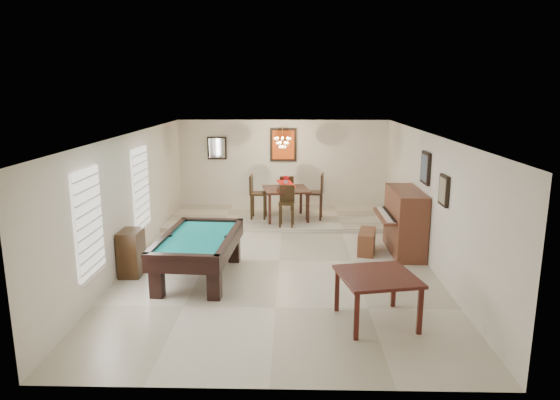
{
  "coord_description": "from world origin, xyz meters",
  "views": [
    {
      "loc": [
        0.25,
        -9.76,
        3.48
      ],
      "look_at": [
        0.0,
        0.6,
        1.15
      ],
      "focal_mm": 32.0,
      "sensor_mm": 36.0,
      "label": 1
    }
  ],
  "objects_px": {
    "dining_table": "(286,201)",
    "dining_chair_west": "(259,197)",
    "square_table": "(376,298)",
    "piano_bench": "(367,242)",
    "dining_chair_south": "(287,206)",
    "upright_piano": "(397,221)",
    "apothecary_chest": "(131,253)",
    "dining_chair_north": "(286,193)",
    "dining_chair_east": "(314,196)",
    "pool_table": "(199,257)",
    "flower_vase": "(286,180)",
    "chandelier": "(282,139)"
  },
  "relations": [
    {
      "from": "upright_piano",
      "to": "dining_chair_north",
      "type": "distance_m",
      "value": 3.95
    },
    {
      "from": "piano_bench",
      "to": "apothecary_chest",
      "type": "distance_m",
      "value": 4.88
    },
    {
      "from": "upright_piano",
      "to": "dining_table",
      "type": "bearing_deg",
      "value": 136.04
    },
    {
      "from": "flower_vase",
      "to": "dining_chair_west",
      "type": "relative_size",
      "value": 0.19
    },
    {
      "from": "pool_table",
      "to": "dining_chair_east",
      "type": "relative_size",
      "value": 1.98
    },
    {
      "from": "upright_piano",
      "to": "dining_chair_south",
      "type": "relative_size",
      "value": 1.64
    },
    {
      "from": "dining_chair_west",
      "to": "dining_chair_east",
      "type": "distance_m",
      "value": 1.46
    },
    {
      "from": "dining_chair_west",
      "to": "dining_table",
      "type": "bearing_deg",
      "value": -89.36
    },
    {
      "from": "chandelier",
      "to": "dining_chair_east",
      "type": "bearing_deg",
      "value": -15.3
    },
    {
      "from": "flower_vase",
      "to": "dining_chair_east",
      "type": "bearing_deg",
      "value": 1.35
    },
    {
      "from": "square_table",
      "to": "dining_chair_south",
      "type": "distance_m",
      "value": 5.15
    },
    {
      "from": "dining_chair_east",
      "to": "chandelier",
      "type": "relative_size",
      "value": 2.0
    },
    {
      "from": "dining_table",
      "to": "dining_chair_west",
      "type": "height_order",
      "value": "dining_chair_west"
    },
    {
      "from": "pool_table",
      "to": "square_table",
      "type": "height_order",
      "value": "pool_table"
    },
    {
      "from": "dining_chair_east",
      "to": "apothecary_chest",
      "type": "bearing_deg",
      "value": -36.3
    },
    {
      "from": "dining_chair_east",
      "to": "upright_piano",
      "type": "bearing_deg",
      "value": 42.72
    },
    {
      "from": "pool_table",
      "to": "square_table",
      "type": "relative_size",
      "value": 2.17
    },
    {
      "from": "pool_table",
      "to": "piano_bench",
      "type": "distance_m",
      "value": 3.7
    },
    {
      "from": "piano_bench",
      "to": "dining_chair_north",
      "type": "distance_m",
      "value": 3.63
    },
    {
      "from": "piano_bench",
      "to": "dining_chair_south",
      "type": "bearing_deg",
      "value": 137.07
    },
    {
      "from": "apothecary_chest",
      "to": "dining_chair_west",
      "type": "xyz_separation_m",
      "value": [
        2.16,
        3.84,
        0.26
      ]
    },
    {
      "from": "upright_piano",
      "to": "piano_bench",
      "type": "xyz_separation_m",
      "value": [
        -0.64,
        -0.02,
        -0.45
      ]
    },
    {
      "from": "dining_chair_south",
      "to": "dining_chair_east",
      "type": "height_order",
      "value": "dining_chair_east"
    },
    {
      "from": "chandelier",
      "to": "flower_vase",
      "type": "bearing_deg",
      "value": -68.17
    },
    {
      "from": "upright_piano",
      "to": "chandelier",
      "type": "height_order",
      "value": "chandelier"
    },
    {
      "from": "pool_table",
      "to": "upright_piano",
      "type": "bearing_deg",
      "value": 25.27
    },
    {
      "from": "piano_bench",
      "to": "dining_chair_west",
      "type": "relative_size",
      "value": 0.74
    },
    {
      "from": "dining_chair_east",
      "to": "flower_vase",
      "type": "bearing_deg",
      "value": -81.5
    },
    {
      "from": "pool_table",
      "to": "dining_chair_south",
      "type": "bearing_deg",
      "value": 67.11
    },
    {
      "from": "dining_chair_south",
      "to": "dining_chair_west",
      "type": "distance_m",
      "value": 1.06
    },
    {
      "from": "dining_chair_west",
      "to": "dining_chair_south",
      "type": "bearing_deg",
      "value": -131.64
    },
    {
      "from": "upright_piano",
      "to": "apothecary_chest",
      "type": "relative_size",
      "value": 1.9
    },
    {
      "from": "flower_vase",
      "to": "dining_chair_west",
      "type": "height_order",
      "value": "flower_vase"
    },
    {
      "from": "chandelier",
      "to": "apothecary_chest",
      "type": "bearing_deg",
      "value": -124.49
    },
    {
      "from": "square_table",
      "to": "dining_table",
      "type": "height_order",
      "value": "dining_table"
    },
    {
      "from": "dining_chair_south",
      "to": "dining_chair_north",
      "type": "height_order",
      "value": "dining_chair_north"
    },
    {
      "from": "dining_table",
      "to": "dining_chair_east",
      "type": "relative_size",
      "value": 0.94
    },
    {
      "from": "pool_table",
      "to": "flower_vase",
      "type": "bearing_deg",
      "value": 71.75
    },
    {
      "from": "pool_table",
      "to": "dining_chair_west",
      "type": "distance_m",
      "value": 4.06
    },
    {
      "from": "dining_table",
      "to": "dining_chair_west",
      "type": "relative_size",
      "value": 0.98
    },
    {
      "from": "piano_bench",
      "to": "pool_table",
      "type": "bearing_deg",
      "value": -154.96
    },
    {
      "from": "square_table",
      "to": "piano_bench",
      "type": "xyz_separation_m",
      "value": [
        0.34,
        3.32,
        -0.14
      ]
    },
    {
      "from": "flower_vase",
      "to": "dining_chair_south",
      "type": "bearing_deg",
      "value": -88.09
    },
    {
      "from": "apothecary_chest",
      "to": "flower_vase",
      "type": "distance_m",
      "value": 4.82
    },
    {
      "from": "dining_chair_south",
      "to": "chandelier",
      "type": "relative_size",
      "value": 1.68
    },
    {
      "from": "dining_table",
      "to": "upright_piano",
      "type": "bearing_deg",
      "value": -43.96
    },
    {
      "from": "piano_bench",
      "to": "dining_chair_south",
      "type": "xyz_separation_m",
      "value": [
        -1.75,
        1.63,
        0.39
      ]
    },
    {
      "from": "apothecary_chest",
      "to": "square_table",
      "type": "bearing_deg",
      "value": -23.36
    },
    {
      "from": "flower_vase",
      "to": "dining_chair_east",
      "type": "distance_m",
      "value": 0.86
    },
    {
      "from": "apothecary_chest",
      "to": "dining_table",
      "type": "xyz_separation_m",
      "value": [
        2.88,
        3.8,
        0.15
      ]
    }
  ]
}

